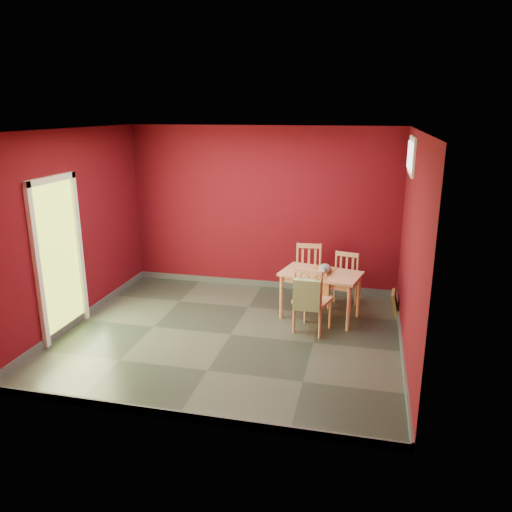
% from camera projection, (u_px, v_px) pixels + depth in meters
% --- Properties ---
extents(ground, '(4.50, 4.50, 0.00)m').
position_uv_depth(ground, '(231.00, 334.00, 6.77)').
color(ground, '#2D342D').
rests_on(ground, ground).
extents(room_shell, '(4.50, 4.50, 4.50)m').
position_uv_depth(room_shell, '(231.00, 331.00, 6.76)').
color(room_shell, '#500810').
rests_on(room_shell, ground).
extents(doorway, '(0.06, 1.01, 2.13)m').
position_uv_depth(doorway, '(58.00, 253.00, 6.56)').
color(doorway, '#B7D838').
rests_on(doorway, ground).
extents(window, '(0.05, 0.90, 0.50)m').
position_uv_depth(window, '(411.00, 156.00, 6.57)').
color(window, white).
rests_on(window, room_shell).
extents(outlet_plate, '(0.08, 0.02, 0.12)m').
position_uv_depth(outlet_plate, '(357.00, 276.00, 8.20)').
color(outlet_plate, silver).
rests_on(outlet_plate, room_shell).
extents(dining_table, '(1.22, 0.88, 0.69)m').
position_uv_depth(dining_table, '(321.00, 278.00, 7.17)').
color(dining_table, tan).
rests_on(dining_table, ground).
extents(table_runner, '(0.43, 0.68, 0.32)m').
position_uv_depth(table_runner, '(320.00, 278.00, 7.06)').
color(table_runner, '#A65F2A').
rests_on(table_runner, dining_table).
extents(chair_far_left, '(0.46, 0.46, 0.90)m').
position_uv_depth(chair_far_left, '(308.00, 273.00, 7.86)').
color(chair_far_left, tan).
rests_on(chair_far_left, ground).
extents(chair_far_right, '(0.47, 0.47, 0.84)m').
position_uv_depth(chair_far_right, '(344.00, 280.00, 7.63)').
color(chair_far_right, tan).
rests_on(chair_far_right, ground).
extents(chair_near, '(0.55, 0.55, 0.94)m').
position_uv_depth(chair_near, '(312.00, 299.00, 6.73)').
color(chair_near, tan).
rests_on(chair_near, ground).
extents(tote_bag, '(0.36, 0.20, 0.49)m').
position_uv_depth(tote_bag, '(307.00, 295.00, 6.50)').
color(tote_bag, '#849B63').
rests_on(tote_bag, chair_near).
extents(cat, '(0.35, 0.40, 0.18)m').
position_uv_depth(cat, '(325.00, 267.00, 7.10)').
color(cat, slate).
rests_on(cat, table_runner).
extents(picture_frame, '(0.14, 0.35, 0.34)m').
position_uv_depth(picture_frame, '(395.00, 303.00, 7.42)').
color(picture_frame, brown).
rests_on(picture_frame, ground).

